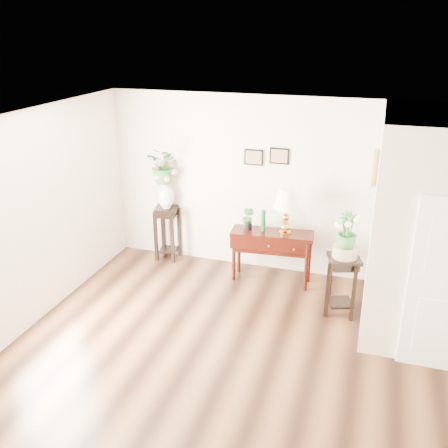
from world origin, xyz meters
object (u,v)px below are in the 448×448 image
at_px(table_lamp, 286,212).
at_px(plant_stand_a, 168,233).
at_px(console_table, 271,257).
at_px(plant_stand_b, 342,285).

bearing_deg(table_lamp, plant_stand_a, 172.21).
relative_size(console_table, plant_stand_a, 1.34).
bearing_deg(plant_stand_a, plant_stand_b, -16.62).
xyz_separation_m(plant_stand_a, plant_stand_b, (2.99, -0.89, -0.04)).
distance_m(table_lamp, plant_stand_a, 2.20).
bearing_deg(console_table, plant_stand_b, -33.53).
relative_size(console_table, plant_stand_b, 1.46).
xyz_separation_m(table_lamp, plant_stand_a, (-2.06, 0.28, -0.72)).
height_order(console_table, plant_stand_a, plant_stand_a).
relative_size(plant_stand_a, plant_stand_b, 1.09).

